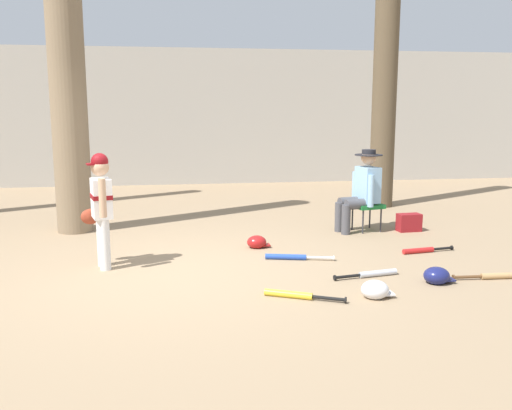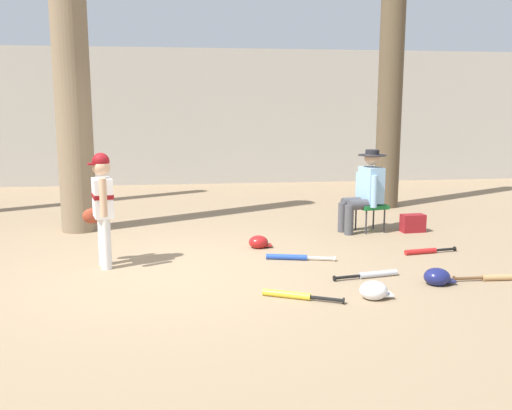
{
  "view_description": "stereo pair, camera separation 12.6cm",
  "coord_description": "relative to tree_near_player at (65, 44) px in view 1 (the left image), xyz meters",
  "views": [
    {
      "loc": [
        0.02,
        -5.93,
        1.79
      ],
      "look_at": [
        0.91,
        -0.04,
        0.75
      ],
      "focal_mm": 38.96,
      "sensor_mm": 36.0,
      "label": 1
    },
    {
      "loc": [
        0.15,
        -5.95,
        1.79
      ],
      "look_at": [
        0.91,
        -0.04,
        0.75
      ],
      "focal_mm": 38.96,
      "sensor_mm": 36.0,
      "label": 2
    }
  ],
  "objects": [
    {
      "name": "batting_helmet_navy",
      "position": [
        4.11,
        -3.13,
        -2.59
      ],
      "size": [
        0.32,
        0.25,
        0.18
      ],
      "color": "navy",
      "rests_on": "ground"
    },
    {
      "name": "tree_behind_spectator",
      "position": [
        5.23,
        1.37,
        -0.09
      ],
      "size": [
        0.73,
        0.73,
        5.95
      ],
      "color": "brown",
      "rests_on": "ground"
    },
    {
      "name": "bat_blue_youth",
      "position": [
        2.81,
        -2.02,
        -2.64
      ],
      "size": [
        0.81,
        0.26,
        0.07
      ],
      "color": "#2347AD",
      "rests_on": "ground"
    },
    {
      "name": "tree_near_player",
      "position": [
        0.0,
        0.0,
        0.0
      ],
      "size": [
        0.73,
        0.73,
        6.06
      ],
      "color": "#7F6B51",
      "rests_on": "ground"
    },
    {
      "name": "batting_helmet_white",
      "position": [
        3.32,
        -3.46,
        -2.59
      ],
      "size": [
        0.32,
        0.24,
        0.18
      ],
      "color": "silver",
      "rests_on": "ground"
    },
    {
      "name": "folding_stool",
      "position": [
        4.25,
        -0.62,
        -2.31
      ],
      "size": [
        0.47,
        0.47,
        0.41
      ],
      "color": "#196B2D",
      "rests_on": "ground"
    },
    {
      "name": "young_ballplayer",
      "position": [
        0.63,
        -2.02,
        -1.93
      ],
      "size": [
        0.42,
        0.57,
        1.31
      ],
      "color": "white",
      "rests_on": "ground"
    },
    {
      "name": "bat_wood_tan",
      "position": [
        4.81,
        -3.09,
        -2.64
      ],
      "size": [
        0.78,
        0.1,
        0.07
      ],
      "color": "tan",
      "rests_on": "ground"
    },
    {
      "name": "bat_yellow_trainer",
      "position": [
        2.56,
        -3.36,
        -2.64
      ],
      "size": [
        0.74,
        0.4,
        0.07
      ],
      "color": "yellow",
      "rests_on": "ground"
    },
    {
      "name": "bat_aluminum_silver",
      "position": [
        3.54,
        -2.82,
        -2.64
      ],
      "size": [
        0.75,
        0.19,
        0.07
      ],
      "color": "#B7BCC6",
      "rests_on": "ground"
    },
    {
      "name": "ground_plane",
      "position": [
        1.41,
        -2.39,
        -2.67
      ],
      "size": [
        60.0,
        60.0,
        0.0
      ],
      "primitive_type": "plane",
      "color": "#937A5B"
    },
    {
      "name": "seated_spectator",
      "position": [
        4.15,
        -0.64,
        -2.03
      ],
      "size": [
        0.68,
        0.54,
        1.2
      ],
      "color": "#47474C",
      "rests_on": "ground"
    },
    {
      "name": "bat_red_barrel",
      "position": [
        4.51,
        -1.95,
        -2.64
      ],
      "size": [
        0.71,
        0.17,
        0.07
      ],
      "color": "red",
      "rests_on": "ground"
    },
    {
      "name": "batting_helmet_red",
      "position": [
        2.5,
        -1.38,
        -2.6
      ],
      "size": [
        0.3,
        0.23,
        0.17
      ],
      "color": "#A81919",
      "rests_on": "ground"
    },
    {
      "name": "handbag_beside_stool",
      "position": [
        4.86,
        -0.74,
        -2.54
      ],
      "size": [
        0.35,
        0.2,
        0.26
      ],
      "primitive_type": "cube",
      "rotation": [
        0.0,
        0.0,
        0.07
      ],
      "color": "maroon",
      "rests_on": "ground"
    },
    {
      "name": "concrete_back_wall",
      "position": [
        1.41,
        5.11,
        -1.09
      ],
      "size": [
        18.0,
        0.36,
        3.17
      ],
      "primitive_type": "cube",
      "color": "#ADA89E",
      "rests_on": "ground"
    }
  ]
}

